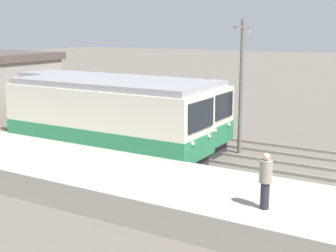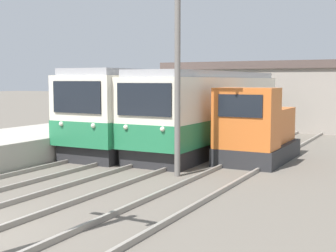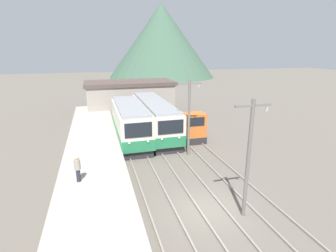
% 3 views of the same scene
% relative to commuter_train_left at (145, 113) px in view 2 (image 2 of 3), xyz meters
% --- Properties ---
extents(commuter_train_left, '(2.84, 10.35, 3.75)m').
position_rel_commuter_train_left_xyz_m(commuter_train_left, '(0.00, 0.00, 0.00)').
color(commuter_train_left, '#28282B').
rests_on(commuter_train_left, ground).
extents(commuter_train_center, '(2.84, 12.66, 3.68)m').
position_rel_commuter_train_left_xyz_m(commuter_train_center, '(2.80, 1.45, -0.03)').
color(commuter_train_center, '#28282B').
rests_on(commuter_train_center, ground).
extents(shunting_locomotive, '(2.40, 4.71, 3.00)m').
position_rel_commuter_train_left_xyz_m(shunting_locomotive, '(5.80, -0.96, -0.53)').
color(shunting_locomotive, '#28282B').
rests_on(shunting_locomotive, ground).
extents(catenary_mast_mid, '(2.00, 0.20, 6.58)m').
position_rel_commuter_train_left_xyz_m(catenary_mast_mid, '(4.31, -5.12, 1.87)').
color(catenary_mast_mid, slate).
rests_on(catenary_mast_mid, ground).
extents(station_building, '(12.60, 6.30, 4.50)m').
position_rel_commuter_train_left_xyz_m(station_building, '(1.74, 12.90, 0.54)').
color(station_building, gray).
rests_on(station_building, ground).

